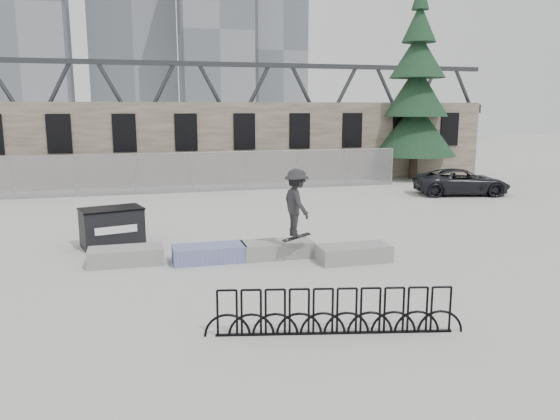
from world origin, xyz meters
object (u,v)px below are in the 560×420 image
at_px(planter_center_right, 277,248).
at_px(suv, 462,182).
at_px(dumpster, 112,227).
at_px(bike_rack, 335,312).
at_px(planter_offset, 354,253).
at_px(spruce_tree, 416,98).
at_px(planter_far_left, 126,255).
at_px(planter_center_left, 209,253).
at_px(skateboarder, 297,203).

relative_size(planter_center_right, suv, 0.44).
height_order(dumpster, bike_rack, dumpster).
xyz_separation_m(planter_offset, spruce_tree, (10.38, 15.83, 4.48)).
distance_m(planter_far_left, bike_rack, 7.06).
relative_size(planter_center_right, dumpster, 0.97).
bearing_deg(planter_far_left, planter_offset, -12.56).
height_order(planter_center_left, spruce_tree, spruce_tree).
bearing_deg(dumpster, bike_rack, -76.73).
relative_size(planter_offset, suv, 0.44).
xyz_separation_m(planter_far_left, skateboarder, (4.57, -1.03, 1.42)).
xyz_separation_m(planter_center_left, dumpster, (-2.65, 2.47, 0.36)).
distance_m(planter_center_left, suv, 16.08).
bearing_deg(planter_center_right, planter_offset, -27.08).
distance_m(planter_center_right, dumpster, 5.25).
bearing_deg(planter_offset, dumpster, 151.93).
bearing_deg(skateboarder, planter_center_left, 65.78).
distance_m(planter_offset, dumpster, 7.44).
relative_size(planter_center_right, skateboarder, 1.01).
distance_m(planter_far_left, spruce_tree, 22.41).
bearing_deg(bike_rack, planter_offset, 63.41).
distance_m(planter_far_left, suv, 17.84).
distance_m(suv, skateboarder, 14.63).
distance_m(spruce_tree, skateboarder, 19.80).
relative_size(planter_offset, dumpster, 0.97).
relative_size(planter_far_left, planter_offset, 1.00).
height_order(planter_center_left, planter_center_right, same).
distance_m(spruce_tree, suv, 7.45).
bearing_deg(spruce_tree, planter_center_right, -129.75).
xyz_separation_m(planter_center_right, planter_offset, (1.95, -1.00, 0.00)).
xyz_separation_m(planter_far_left, suv, (15.80, 8.27, 0.38)).
bearing_deg(spruce_tree, dumpster, -143.94).
bearing_deg(spruce_tree, planter_center_left, -133.98).
bearing_deg(spruce_tree, suv, -96.63).
height_order(planter_center_right, dumpster, dumpster).
bearing_deg(planter_center_right, suv, 36.65).
height_order(dumpster, skateboarder, skateboarder).
distance_m(dumpster, skateboarder, 5.99).
distance_m(planter_center_right, suv, 14.48).
bearing_deg(suv, spruce_tree, 6.13).
bearing_deg(dumpster, planter_center_left, -57.76).
xyz_separation_m(planter_center_right, skateboarder, (0.38, -0.66, 1.42)).
xyz_separation_m(planter_center_right, spruce_tree, (12.34, 14.83, 4.48)).
bearing_deg(bike_rack, planter_center_left, 106.34).
xyz_separation_m(spruce_tree, skateboarder, (-11.96, -15.49, -3.06)).
xyz_separation_m(planter_center_right, dumpster, (-4.60, 2.50, 0.36)).
xyz_separation_m(planter_far_left, planter_center_right, (4.19, -0.37, 0.00)).
xyz_separation_m(planter_far_left, planter_offset, (6.14, -1.37, 0.00)).
xyz_separation_m(planter_far_left, planter_center_left, (2.24, -0.34, 0.00)).
bearing_deg(planter_center_left, planter_far_left, 171.27).
relative_size(planter_center_right, bike_rack, 0.41).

